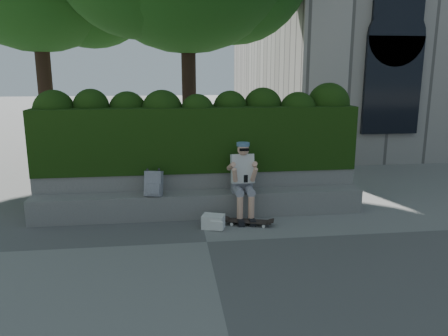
{
  "coord_description": "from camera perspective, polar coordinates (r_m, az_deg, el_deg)",
  "views": [
    {
      "loc": [
        -0.55,
        -6.37,
        2.63
      ],
      "look_at": [
        0.4,
        1.0,
        0.95
      ],
      "focal_mm": 35.0,
      "sensor_mm": 36.0,
      "label": 1
    }
  ],
  "objects": [
    {
      "name": "hedge",
      "position": [
        8.44,
        -3.53,
        3.99
      ],
      "size": [
        6.0,
        1.0,
        1.2
      ],
      "primitive_type": "cube",
      "color": "black",
      "rests_on": "planter_wall"
    },
    {
      "name": "bench_ledge",
      "position": [
        8.01,
        -3.08,
        -4.75
      ],
      "size": [
        6.0,
        0.45,
        0.45
      ],
      "primitive_type": "cube",
      "color": "gray",
      "rests_on": "ground"
    },
    {
      "name": "ground",
      "position": [
        6.92,
        -2.26,
        -9.63
      ],
      "size": [
        80.0,
        80.0,
        0.0
      ],
      "primitive_type": "plane",
      "color": "slate",
      "rests_on": "ground"
    },
    {
      "name": "planter_wall",
      "position": [
        8.42,
        -3.33,
        -2.81
      ],
      "size": [
        6.0,
        0.5,
        0.75
      ],
      "primitive_type": "cube",
      "color": "gray",
      "rests_on": "ground"
    },
    {
      "name": "backpack_plaid",
      "position": [
        7.78,
        -9.18,
        -2.01
      ],
      "size": [
        0.33,
        0.23,
        0.44
      ],
      "primitive_type": "cube",
      "rotation": [
        0.0,
        0.0,
        -0.26
      ],
      "color": "#A2A3A7",
      "rests_on": "bench_ledge"
    },
    {
      "name": "person",
      "position": [
        7.78,
        2.48,
        -1.24
      ],
      "size": [
        0.4,
        0.76,
        1.38
      ],
      "color": "gray",
      "rests_on": "ground"
    },
    {
      "name": "backpack_ground",
      "position": [
        7.44,
        -1.41,
        -7.01
      ],
      "size": [
        0.43,
        0.36,
        0.23
      ],
      "primitive_type": "cube",
      "rotation": [
        0.0,
        0.0,
        -0.35
      ],
      "color": "silver",
      "rests_on": "ground"
    },
    {
      "name": "skateboard",
      "position": [
        7.6,
        3.17,
        -6.98
      ],
      "size": [
        0.81,
        0.42,
        0.08
      ],
      "rotation": [
        0.0,
        0.0,
        -0.31
      ],
      "color": "black",
      "rests_on": "ground"
    }
  ]
}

